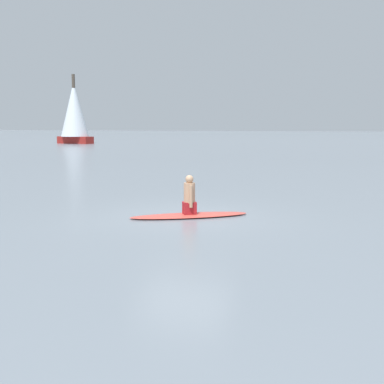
# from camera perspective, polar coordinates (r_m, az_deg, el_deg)

# --- Properties ---
(ground_plane) EXTENTS (400.00, 400.00, 0.00)m
(ground_plane) POSITION_cam_1_polar(r_m,az_deg,el_deg) (12.90, -1.02, -2.90)
(ground_plane) COLOR gray
(surfboard) EXTENTS (2.36, 3.06, 0.08)m
(surfboard) POSITION_cam_1_polar(r_m,az_deg,el_deg) (12.86, -0.30, -2.75)
(surfboard) COLOR #D84C3F
(surfboard) RESTS_ON ground
(person_paddler) EXTENTS (0.42, 0.43, 1.03)m
(person_paddler) POSITION_cam_1_polar(r_m,az_deg,el_deg) (12.78, -0.30, -0.52)
(person_paddler) COLOR #A51E23
(person_paddler) RESTS_ON surfboard
(sailboat_far_right) EXTENTS (4.29, 5.42, 9.08)m
(sailboat_far_right) POSITION_cam_1_polar(r_m,az_deg,el_deg) (67.25, -13.61, 9.14)
(sailboat_far_right) COLOR maroon
(sailboat_far_right) RESTS_ON ground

